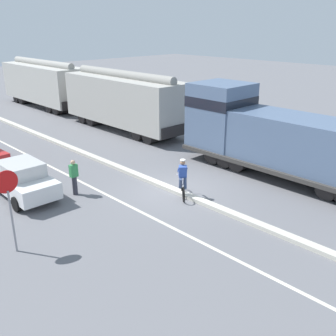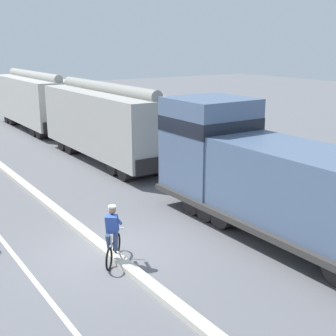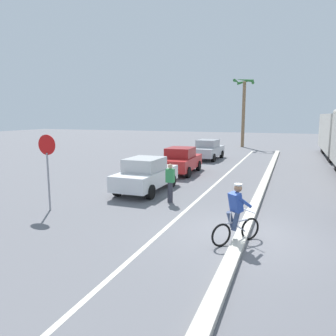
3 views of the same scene
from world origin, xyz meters
name	(u,v)px [view 2 (image 2 of 3)]	position (x,y,z in m)	size (l,w,h in m)	color
ground_plane	(107,253)	(0.00, 0.00, 0.00)	(120.00, 120.00, 0.00)	slate
median_curb	(40,197)	(0.00, 6.00, 0.08)	(0.36, 36.00, 0.16)	beige
locomotive	(279,184)	(5.19, -1.97, 1.80)	(3.10, 11.61, 4.20)	slate
hopper_car_lead	(107,123)	(5.19, 10.18, 2.08)	(2.90, 10.60, 4.18)	#A8A59E
hopper_car_middle	(35,101)	(5.19, 21.78, 2.08)	(2.90, 10.60, 4.18)	#B1AEA6
cyclist	(113,236)	(-0.12, -0.68, 0.82)	(1.16, 1.34, 1.71)	black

